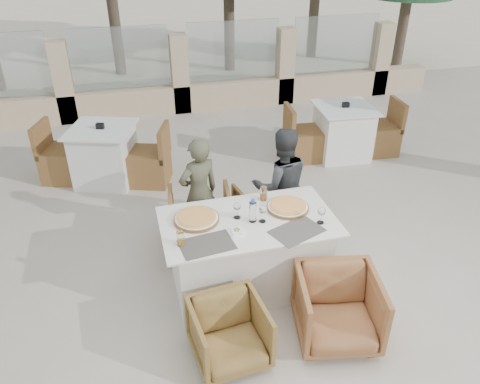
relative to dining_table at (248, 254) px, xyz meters
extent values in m
plane|color=#BFB3A3|center=(0.10, 0.12, -0.39)|extent=(80.00, 80.00, 0.00)
cube|color=#EEE2C3|center=(0.10, 14.12, -0.38)|extent=(30.00, 16.00, 0.01)
cube|color=#4F4B43|center=(-0.44, -0.26, 0.39)|extent=(0.48, 0.35, 0.00)
cube|color=#565049|center=(0.37, -0.27, 0.39)|extent=(0.53, 0.44, 0.00)
cylinder|color=#CD5E1C|center=(-0.46, 0.12, 0.41)|extent=(0.51, 0.51, 0.05)
cylinder|color=orange|center=(0.41, 0.09, 0.41)|extent=(0.47, 0.47, 0.05)
cylinder|color=#C2DCFF|center=(0.03, -0.02, 0.50)|extent=(0.08, 0.08, 0.23)
cylinder|color=orange|center=(-0.65, -0.21, 0.45)|extent=(0.08, 0.08, 0.13)
cylinder|color=#C76F1C|center=(0.24, 0.31, 0.45)|extent=(0.09, 0.09, 0.14)
imported|color=olive|center=(-0.31, 0.82, -0.07)|extent=(0.74, 0.76, 0.62)
imported|color=olive|center=(0.45, 0.90, -0.12)|extent=(0.67, 0.68, 0.54)
imported|color=olive|center=(-0.38, -0.81, -0.11)|extent=(0.64, 0.65, 0.54)
imported|color=#955F36|center=(0.56, -0.82, -0.07)|extent=(0.79, 0.81, 0.63)
imported|color=#4E4E39|center=(-0.31, 0.83, 0.24)|extent=(0.53, 0.43, 1.25)
imported|color=#383B3D|center=(0.57, 0.71, 0.27)|extent=(0.68, 0.54, 1.32)
camera|label=1|loc=(-0.98, -3.40, 2.79)|focal=35.00mm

